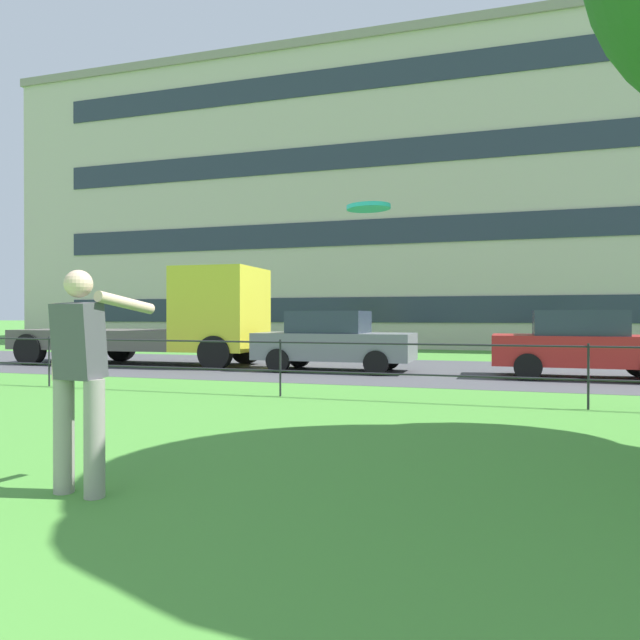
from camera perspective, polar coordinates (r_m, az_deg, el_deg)
The scene contains 8 objects.
street_strip at distance 15.72m, azimuth 3.48°, elevation -4.75°, with size 80.00×7.29×0.01m, color #4C4C51.
park_fence at distance 10.35m, azimuth -3.87°, elevation -3.69°, with size 39.77×0.04×1.00m.
person_thrower at distance 5.03m, azimuth -22.27°, elevation -4.79°, with size 0.58×0.75×1.78m.
frisbee at distance 3.66m, azimuth 4.74°, elevation 10.85°, with size 0.36×0.36×0.03m.
flatbed_truck_right at distance 17.30m, azimuth -14.00°, elevation -0.26°, with size 7.38×2.65×2.75m.
car_grey_center at distance 15.04m, azimuth 1.31°, elevation -2.02°, with size 4.01×1.83×1.54m.
car_red_left at distance 14.46m, azimuth 24.21°, elevation -2.16°, with size 4.02×1.85×1.54m.
apartment_building_background at distance 31.86m, azimuth 9.75°, elevation 10.37°, with size 40.17×12.62×13.86m.
Camera 1 is at (3.71, 1.25, 1.41)m, focal length 32.97 mm.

